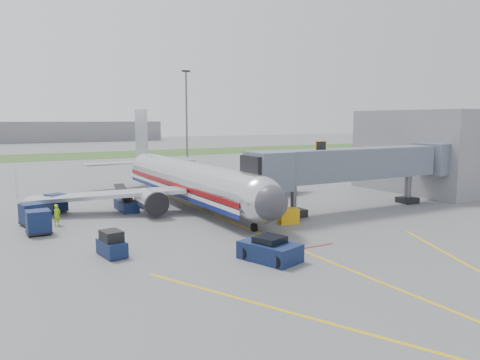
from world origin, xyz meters
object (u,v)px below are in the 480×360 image
airliner (189,180)px  ramp_worker (57,215)px  baggage_tug (112,245)px  belt_loader (126,204)px

airliner → ramp_worker: size_ratio=19.54×
airliner → ramp_worker: airliner is taller
baggage_tug → belt_loader: bearing=71.0°
airliner → baggage_tug: size_ratio=13.80×
airliner → belt_loader: (-6.52, 0.43, -2.07)m
baggage_tug → airliner: bearing=51.3°
baggage_tug → belt_loader: size_ratio=0.54×
belt_loader → ramp_worker: size_ratio=2.63×
airliner → baggage_tug: (-11.66, -14.53, -1.89)m
airliner → ramp_worker: 13.98m
airliner → belt_loader: 6.85m
airliner → baggage_tug: 18.73m
belt_loader → ramp_worker: bearing=-151.2°
belt_loader → ramp_worker: (-6.93, -3.82, 0.33)m
baggage_tug → ramp_worker: 11.29m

